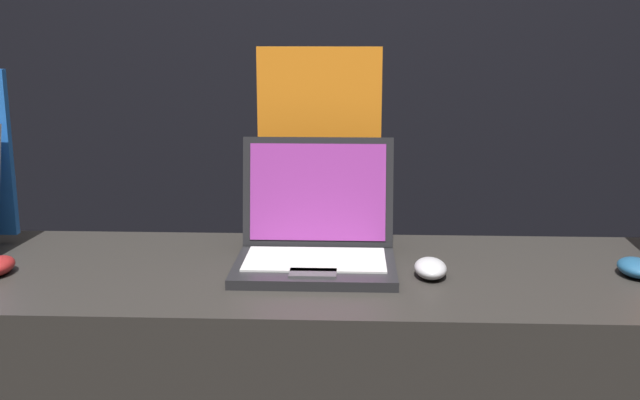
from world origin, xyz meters
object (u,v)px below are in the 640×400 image
object	(u,v)px
mouse_middle	(430,268)
mouse_back	(636,268)
promo_stand_middle	(319,152)
laptop_middle	(316,236)

from	to	relation	value
mouse_middle	mouse_back	world-z (taller)	mouse_middle
promo_stand_middle	mouse_back	world-z (taller)	promo_stand_middle
mouse_middle	promo_stand_middle	bearing A→B (deg)	134.07
laptop_middle	mouse_middle	bearing A→B (deg)	-18.12
promo_stand_middle	laptop_middle	bearing A→B (deg)	-90.00
laptop_middle	promo_stand_middle	distance (m)	0.23
mouse_middle	mouse_back	size ratio (longest dim) A/B	1.01
mouse_middle	mouse_back	xyz separation A→B (m)	(0.42, 0.02, -0.00)
promo_stand_middle	mouse_back	distance (m)	0.72
promo_stand_middle	mouse_back	size ratio (longest dim) A/B	4.45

